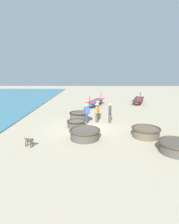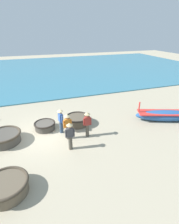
{
  "view_description": "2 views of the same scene",
  "coord_description": "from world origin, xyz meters",
  "px_view_note": "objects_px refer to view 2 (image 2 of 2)",
  "views": [
    {
      "loc": [
        0.5,
        -12.77,
        4.14
      ],
      "look_at": [
        0.37,
        1.93,
        0.75
      ],
      "focal_mm": 28.0,
      "sensor_mm": 36.0,
      "label": 1
    },
    {
      "loc": [
        10.02,
        -0.48,
        6.13
      ],
      "look_at": [
        -0.07,
        3.09,
        1.07
      ],
      "focal_mm": 28.0,
      "sensor_mm": 36.0,
      "label": 2
    }
  ],
  "objects_px": {
    "coracle_far_right": "(4,137)",
    "fisherman_standing_left": "(70,134)",
    "fisherman_with_hat": "(68,125)",
    "coracle_center": "(77,120)",
    "coracle_front_left": "(45,126)",
    "fisherman_by_coracle": "(87,123)",
    "fisherman_crouching": "(61,119)",
    "long_boat_blue_hull": "(167,115)",
    "coracle_beside_post": "(6,187)"
  },
  "relations": [
    {
      "from": "coracle_far_right",
      "to": "fisherman_standing_left",
      "type": "distance_m",
      "value": 4.1
    },
    {
      "from": "fisherman_with_hat",
      "to": "fisherman_standing_left",
      "type": "relative_size",
      "value": 1.0
    },
    {
      "from": "coracle_far_right",
      "to": "coracle_center",
      "type": "xyz_separation_m",
      "value": [
        -0.69,
        4.7,
        -0.0
      ]
    },
    {
      "from": "coracle_front_left",
      "to": "fisherman_standing_left",
      "type": "relative_size",
      "value": 0.85
    },
    {
      "from": "fisherman_with_hat",
      "to": "fisherman_by_coracle",
      "type": "height_order",
      "value": "same"
    },
    {
      "from": "coracle_center",
      "to": "fisherman_standing_left",
      "type": "bearing_deg",
      "value": -23.36
    },
    {
      "from": "coracle_center",
      "to": "fisherman_crouching",
      "type": "relative_size",
      "value": 1.01
    },
    {
      "from": "coracle_far_right",
      "to": "long_boat_blue_hull",
      "type": "xyz_separation_m",
      "value": [
        0.97,
        11.07,
        0.07
      ]
    },
    {
      "from": "long_boat_blue_hull",
      "to": "fisherman_with_hat",
      "type": "distance_m",
      "value": 7.42
    },
    {
      "from": "coracle_far_right",
      "to": "fisherman_by_coracle",
      "type": "height_order",
      "value": "fisherman_by_coracle"
    },
    {
      "from": "coracle_front_left",
      "to": "fisherman_with_hat",
      "type": "xyz_separation_m",
      "value": [
        1.63,
        1.22,
        0.68
      ]
    },
    {
      "from": "coracle_beside_post",
      "to": "fisherman_standing_left",
      "type": "bearing_deg",
      "value": 122.26
    },
    {
      "from": "coracle_beside_post",
      "to": "coracle_far_right",
      "type": "relative_size",
      "value": 0.94
    },
    {
      "from": "fisherman_crouching",
      "to": "coracle_center",
      "type": "bearing_deg",
      "value": 119.98
    },
    {
      "from": "fisherman_by_coracle",
      "to": "fisherman_crouching",
      "type": "xyz_separation_m",
      "value": [
        -0.96,
        -1.46,
        0.0
      ]
    },
    {
      "from": "coracle_beside_post",
      "to": "coracle_center",
      "type": "bearing_deg",
      "value": 137.09
    },
    {
      "from": "coracle_far_right",
      "to": "fisherman_standing_left",
      "type": "xyz_separation_m",
      "value": [
        1.95,
        3.55,
        0.61
      ]
    },
    {
      "from": "fisherman_standing_left",
      "to": "fisherman_by_coracle",
      "type": "relative_size",
      "value": 1.0
    },
    {
      "from": "coracle_far_right",
      "to": "fisherman_crouching",
      "type": "bearing_deg",
      "value": 89.29
    },
    {
      "from": "long_boat_blue_hull",
      "to": "fisherman_with_hat",
      "type": "height_order",
      "value": "fisherman_with_hat"
    },
    {
      "from": "fisherman_standing_left",
      "to": "long_boat_blue_hull",
      "type": "bearing_deg",
      "value": 97.39
    },
    {
      "from": "coracle_center",
      "to": "fisherman_by_coracle",
      "type": "bearing_deg",
      "value": 6.05
    },
    {
      "from": "fisherman_standing_left",
      "to": "coracle_center",
      "type": "bearing_deg",
      "value": 156.64
    },
    {
      "from": "long_boat_blue_hull",
      "to": "fisherman_crouching",
      "type": "xyz_separation_m",
      "value": [
        -0.93,
        -7.65,
        0.54
      ]
    },
    {
      "from": "coracle_beside_post",
      "to": "coracle_far_right",
      "type": "distance_m",
      "value": 3.97
    },
    {
      "from": "coracle_beside_post",
      "to": "fisherman_crouching",
      "type": "distance_m",
      "value": 5.0
    },
    {
      "from": "fisherman_standing_left",
      "to": "fisherman_by_coracle",
      "type": "height_order",
      "value": "same"
    },
    {
      "from": "coracle_beside_post",
      "to": "coracle_front_left",
      "type": "height_order",
      "value": "coracle_beside_post"
    },
    {
      "from": "coracle_center",
      "to": "fisherman_standing_left",
      "type": "xyz_separation_m",
      "value": [
        2.64,
        -1.14,
        0.61
      ]
    },
    {
      "from": "coracle_front_left",
      "to": "fisherman_by_coracle",
      "type": "relative_size",
      "value": 0.85
    },
    {
      "from": "fisherman_standing_left",
      "to": "fisherman_with_hat",
      "type": "bearing_deg",
      "value": 174.06
    },
    {
      "from": "coracle_far_right",
      "to": "fisherman_by_coracle",
      "type": "bearing_deg",
      "value": 78.35
    },
    {
      "from": "coracle_front_left",
      "to": "fisherman_by_coracle",
      "type": "height_order",
      "value": "fisherman_by_coracle"
    },
    {
      "from": "coracle_beside_post",
      "to": "coracle_center",
      "type": "height_order",
      "value": "same"
    },
    {
      "from": "coracle_far_right",
      "to": "fisherman_crouching",
      "type": "relative_size",
      "value": 1.17
    },
    {
      "from": "coracle_center",
      "to": "long_boat_blue_hull",
      "type": "height_order",
      "value": "long_boat_blue_hull"
    },
    {
      "from": "fisherman_crouching",
      "to": "coracle_beside_post",
      "type": "bearing_deg",
      "value": -37.89
    },
    {
      "from": "coracle_center",
      "to": "long_boat_blue_hull",
      "type": "bearing_deg",
      "value": 75.34
    },
    {
      "from": "coracle_front_left",
      "to": "fisherman_with_hat",
      "type": "bearing_deg",
      "value": 36.87
    },
    {
      "from": "coracle_front_left",
      "to": "coracle_beside_post",
      "type": "bearing_deg",
      "value": -23.72
    },
    {
      "from": "coracle_far_right",
      "to": "long_boat_blue_hull",
      "type": "height_order",
      "value": "long_boat_blue_hull"
    },
    {
      "from": "long_boat_blue_hull",
      "to": "fisherman_by_coracle",
      "type": "relative_size",
      "value": 2.78
    },
    {
      "from": "coracle_far_right",
      "to": "coracle_center",
      "type": "bearing_deg",
      "value": 98.41
    },
    {
      "from": "coracle_beside_post",
      "to": "fisherman_with_hat",
      "type": "distance_m",
      "value": 4.55
    },
    {
      "from": "fisherman_standing_left",
      "to": "fisherman_crouching",
      "type": "relative_size",
      "value": 1.0
    },
    {
      "from": "fisherman_with_hat",
      "to": "fisherman_crouching",
      "type": "distance_m",
      "value": 0.87
    },
    {
      "from": "coracle_beside_post",
      "to": "fisherman_with_hat",
      "type": "relative_size",
      "value": 1.11
    },
    {
      "from": "long_boat_blue_hull",
      "to": "coracle_beside_post",
      "type": "bearing_deg",
      "value": -74.42
    },
    {
      "from": "coracle_beside_post",
      "to": "fisherman_standing_left",
      "type": "height_order",
      "value": "fisherman_standing_left"
    },
    {
      "from": "coracle_beside_post",
      "to": "coracle_far_right",
      "type": "xyz_separation_m",
      "value": [
        -3.96,
        -0.37,
        0.0
      ]
    }
  ]
}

